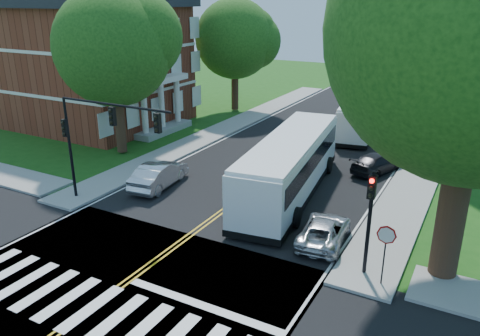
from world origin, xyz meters
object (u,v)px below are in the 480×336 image
Objects in this scene: signal_ne at (370,210)px; suv at (324,231)px; signal_nw at (98,129)px; bus_lead at (290,164)px; bus_follow at (360,113)px; hatchback at (159,175)px; dark_sedan at (377,163)px.

signal_ne is 1.04× the size of suv.
signal_nw is 10.63m from bus_lead.
hatchback is at bearing 59.36° from bus_follow.
bus_follow is (-0.13, 15.30, -0.24)m from bus_lead.
signal_nw reaches higher than bus_follow.
hatchback is 1.08× the size of dark_sedan.
hatchback is at bearing 58.14° from dark_sedan.
signal_ne is 1.03× the size of dark_sedan.
hatchback is (-13.30, 3.70, -2.20)m from signal_ne.
signal_ne is at bearing 135.00° from suv.
hatchback is 1.09× the size of suv.
signal_ne is 0.96× the size of hatchback.
signal_nw reaches higher than bus_lead.
suv is 10.61m from dark_sedan.
signal_ne is at bearing 125.64° from bus_lead.
bus_follow is 19.44m from hatchback.
suv is (11.68, 1.92, -3.78)m from signal_nw.
signal_ne is 8.90m from bus_lead.
dark_sedan is (3.57, 6.06, -1.17)m from bus_lead.
suv is at bearing 141.22° from signal_ne.
suv is at bearing 163.28° from hatchback.
bus_lead is at bearing -166.68° from hatchback.
bus_lead is at bearing 133.00° from signal_ne.
bus_lead is 2.90× the size of hatchback.
signal_ne reaches higher than hatchback.
signal_nw is at bearing -179.95° from signal_ne.
bus_follow is (-6.15, 21.75, -1.40)m from signal_ne.
signal_nw is 0.62× the size of bus_follow.
signal_ne is 13.98m from hatchback.
dark_sedan is at bearing 102.77° from bus_follow.
signal_nw is 1.70× the size of suv.
bus_follow is at bearing 70.03° from signal_nw.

